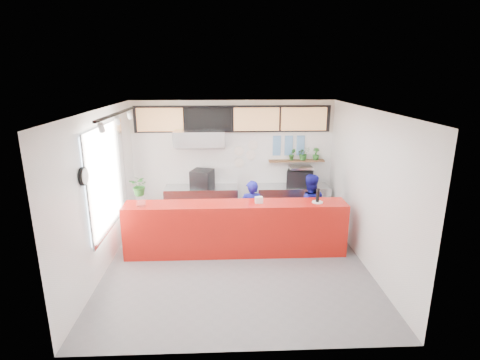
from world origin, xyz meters
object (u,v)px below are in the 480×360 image
(espresso_machine, at_px, (300,178))
(staff_right, at_px, (309,207))
(panini_oven, at_px, (202,179))
(service_counter, at_px, (236,228))
(staff_center, at_px, (251,212))
(pepper_mill, at_px, (318,195))

(espresso_machine, distance_m, staff_right, 1.22)
(panini_oven, xyz_separation_m, espresso_machine, (2.44, 0.00, -0.02))
(staff_right, bearing_deg, service_counter, 24.59)
(service_counter, distance_m, staff_center, 0.65)
(service_counter, relative_size, panini_oven, 9.27)
(panini_oven, relative_size, staff_right, 0.32)
(panini_oven, distance_m, espresso_machine, 2.44)
(staff_right, relative_size, pepper_mill, 5.53)
(staff_center, xyz_separation_m, pepper_mill, (1.30, -0.55, 0.54))
(staff_center, distance_m, pepper_mill, 1.51)
(service_counter, distance_m, espresso_machine, 2.52)
(pepper_mill, bearing_deg, staff_center, 157.17)
(service_counter, relative_size, pepper_mill, 16.41)
(service_counter, relative_size, staff_right, 2.97)
(espresso_machine, height_order, pepper_mill, pepper_mill)
(service_counter, distance_m, panini_oven, 2.04)
(service_counter, xyz_separation_m, pepper_mill, (1.66, -0.03, 0.70))
(panini_oven, distance_m, staff_right, 2.71)
(panini_oven, height_order, staff_center, staff_center)
(espresso_machine, relative_size, pepper_mill, 2.30)
(service_counter, height_order, staff_center, staff_center)
(service_counter, relative_size, espresso_machine, 7.14)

